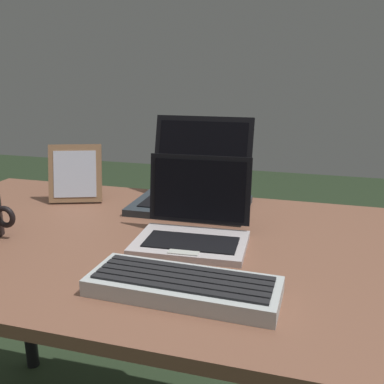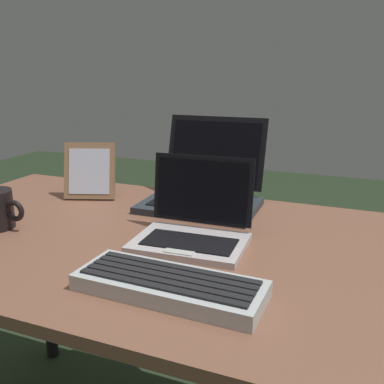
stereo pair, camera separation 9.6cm
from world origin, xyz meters
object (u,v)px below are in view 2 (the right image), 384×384
(photo_frame, at_px, (90,171))
(external_keyboard, at_px, (169,285))
(laptop_front, at_px, (193,226))
(laptop_rear, at_px, (204,189))

(photo_frame, bearing_deg, external_keyboard, -43.30)
(external_keyboard, distance_m, photo_frame, 0.65)
(laptop_front, xyz_separation_m, laptop_rear, (-0.07, 0.27, 0.01))
(external_keyboard, bearing_deg, photo_frame, 136.70)
(laptop_rear, bearing_deg, photo_frame, -169.34)
(laptop_rear, xyz_separation_m, photo_frame, (-0.35, -0.07, 0.04))
(laptop_front, xyz_separation_m, external_keyboard, (0.05, -0.24, -0.02))
(laptop_front, xyz_separation_m, photo_frame, (-0.42, 0.21, 0.05))
(laptop_front, relative_size, external_keyboard, 0.75)
(laptop_front, distance_m, laptop_rear, 0.28)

